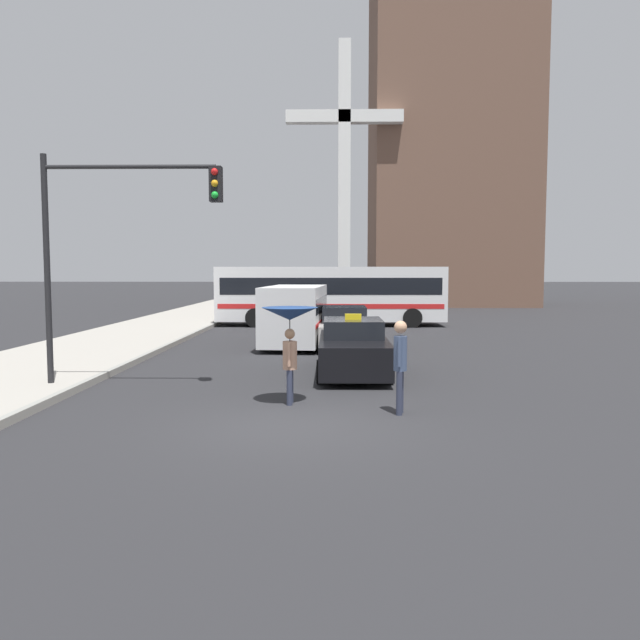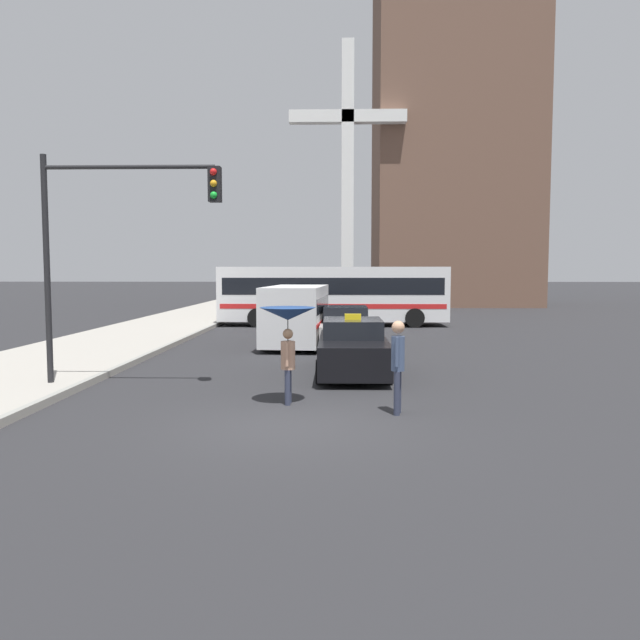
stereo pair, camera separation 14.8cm
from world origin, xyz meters
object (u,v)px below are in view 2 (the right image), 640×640
Objects in this scene: city_bus at (333,293)px; pedestrian_with_umbrella at (288,324)px; pedestrian_man at (398,359)px; monument_cross at (348,158)px; taxi at (353,349)px; ambulance_van at (296,313)px; sedan_red at (345,329)px; traffic_light at (117,225)px.

city_bus is 19.11m from pedestrian_with_umbrella.
monument_cross is (-0.38, 34.72, 10.02)m from pedestrian_man.
monument_cross reaches higher than taxi.
pedestrian_with_umbrella is (0.48, -10.34, 0.46)m from ambulance_van.
ambulance_van is 8.86m from city_bus.
pedestrian_man is (0.75, -4.76, 0.39)m from taxi.
sedan_red is 26.24m from monument_cross.
sedan_red is at bearing -162.50° from pedestrian_man.
pedestrian_with_umbrella is 35.18m from monument_cross.
monument_cross reaches higher than pedestrian_with_umbrella.
taxi reaches higher than sedan_red.
city_bus is at bearing -0.00° from pedestrian_with_umbrella.
city_bus is 6.30× the size of pedestrian_man.
pedestrian_man is 7.23m from traffic_light.
taxi is 2.28× the size of pedestrian_with_umbrella.
taxi is 6.75m from ambulance_van.
ambulance_van is at bearing 68.11° from traffic_light.
traffic_light is (-5.51, -2.44, 3.16)m from taxi.
pedestrian_with_umbrella reaches higher than sedan_red.
traffic_light is at bearing 57.06° from sedan_red.
pedestrian_with_umbrella is 0.10× the size of monument_cross.
sedan_red is at bearing -88.86° from taxi.
pedestrian_with_umbrella reaches higher than pedestrian_man.
sedan_red is 0.37× the size of city_bus.
taxi is at bearing 2.07° from city_bus.
ambulance_van is at bearing -17.00° from sedan_red.
pedestrian_man is 0.34× the size of traffic_light.
pedestrian_man is (1.37, -19.96, -0.59)m from city_bus.
taxi is at bearing 110.40° from ambulance_van.
ambulance_van is at bearing 5.19° from pedestrian_with_umbrella.
sedan_red is 9.93m from pedestrian_with_umbrella.
traffic_light is at bearing -15.77° from city_bus.
taxi is at bearing -18.05° from pedestrian_with_umbrella.
city_bus reaches higher than sedan_red.
taxi is 2.53× the size of pedestrian_man.
taxi is 15.24m from city_bus.
ambulance_van is (-1.94, 6.44, 0.55)m from taxi.
ambulance_van is 2.72× the size of pedestrian_with_umbrella.
traffic_light reaches higher than taxi.
pedestrian_man is at bearing -89.38° from monument_cross.
city_bus reaches higher than pedestrian_with_umbrella.
monument_cross reaches higher than city_bus.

